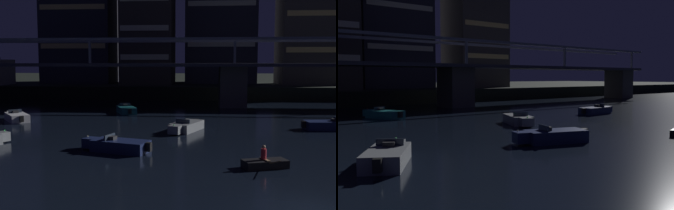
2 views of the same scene
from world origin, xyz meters
TOP-DOWN VIEW (x-y plane):
  - far_riverbank at (0.00, 87.73)m, footprint 240.00×80.00m
  - river_bridge at (0.00, 39.72)m, footprint 82.88×6.40m
  - tower_east_tall at (14.93, 56.92)m, footprint 10.97×8.52m
  - speedboat_near_center at (-20.91, 11.11)m, footprint 3.69×4.84m
  - speedboat_near_right at (-5.80, 19.15)m, footprint 3.17×5.05m
  - speedboat_mid_center at (-10.23, 10.52)m, footprint 5.14×2.92m
  - speedboat_mid_right at (7.28, 20.84)m, footprint 5.22×2.06m
  - speedboat_far_left at (-13.45, 31.54)m, footprint 3.09×5.09m

SIDE VIEW (x-z plane):
  - speedboat_near_center at x=-20.91m, z-range -0.17..0.99m
  - speedboat_near_right at x=-5.80m, z-range -0.17..0.99m
  - speedboat_mid_center at x=-10.23m, z-range -0.17..0.99m
  - speedboat_mid_right at x=7.28m, z-range -0.17..0.99m
  - speedboat_far_left at x=-13.45m, z-range -0.17..0.99m
  - far_riverbank at x=0.00m, z-range 0.00..2.20m
  - river_bridge at x=0.00m, z-range -0.28..9.10m
  - tower_east_tall at x=14.93m, z-range 2.05..32.72m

